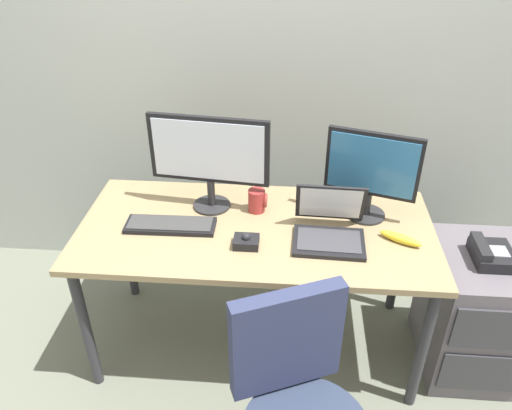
# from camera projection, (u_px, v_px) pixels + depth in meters

# --- Properties ---
(ground_plane) EXTENTS (8.00, 8.00, 0.00)m
(ground_plane) POSITION_uv_depth(u_px,v_px,m) (256.00, 340.00, 2.69)
(ground_plane) COLOR #656A5B
(back_wall) EXTENTS (6.00, 0.10, 2.80)m
(back_wall) POSITION_uv_depth(u_px,v_px,m) (267.00, 40.00, 2.55)
(back_wall) COLOR #A2A8A1
(back_wall) RESTS_ON ground
(desk) EXTENTS (1.63, 0.76, 0.74)m
(desk) POSITION_uv_depth(u_px,v_px,m) (256.00, 240.00, 2.33)
(desk) COLOR #917B55
(desk) RESTS_ON ground
(file_cabinet) EXTENTS (0.42, 0.53, 0.65)m
(file_cabinet) POSITION_uv_depth(u_px,v_px,m) (473.00, 311.00, 2.42)
(file_cabinet) COLOR #5C565D
(file_cabinet) RESTS_ON ground
(desk_phone) EXTENTS (0.17, 0.20, 0.09)m
(desk_phone) POSITION_uv_depth(u_px,v_px,m) (491.00, 254.00, 2.21)
(desk_phone) COLOR black
(desk_phone) RESTS_ON file_cabinet
(monitor_main) EXTENTS (0.56, 0.18, 0.47)m
(monitor_main) POSITION_uv_depth(u_px,v_px,m) (209.00, 155.00, 2.29)
(monitor_main) COLOR #262628
(monitor_main) RESTS_ON desk
(monitor_side) EXTENTS (0.41, 0.18, 0.43)m
(monitor_side) POSITION_uv_depth(u_px,v_px,m) (372.00, 171.00, 2.24)
(monitor_side) COLOR #262628
(monitor_side) RESTS_ON desk
(keyboard) EXTENTS (0.41, 0.14, 0.03)m
(keyboard) POSITION_uv_depth(u_px,v_px,m) (170.00, 225.00, 2.28)
(keyboard) COLOR black
(keyboard) RESTS_ON desk
(laptop) EXTENTS (0.32, 0.31, 0.23)m
(laptop) POSITION_uv_depth(u_px,v_px,m) (329.00, 227.00, 2.19)
(laptop) COLOR black
(laptop) RESTS_ON desk
(trackball_mouse) EXTENTS (0.11, 0.09, 0.07)m
(trackball_mouse) POSITION_uv_depth(u_px,v_px,m) (246.00, 241.00, 2.16)
(trackball_mouse) COLOR black
(trackball_mouse) RESTS_ON desk
(coffee_mug) EXTENTS (0.09, 0.08, 0.11)m
(coffee_mug) POSITION_uv_depth(u_px,v_px,m) (257.00, 201.00, 2.38)
(coffee_mug) COLOR #A32F2F
(coffee_mug) RESTS_ON desk
(banana) EXTENTS (0.19, 0.13, 0.04)m
(banana) POSITION_uv_depth(u_px,v_px,m) (401.00, 238.00, 2.18)
(banana) COLOR yellow
(banana) RESTS_ON desk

